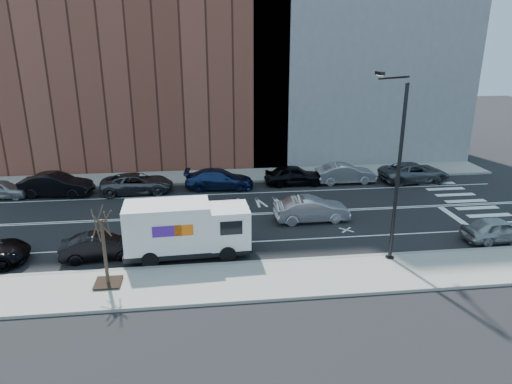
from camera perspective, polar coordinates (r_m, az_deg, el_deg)
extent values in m
plane|color=black|center=(29.89, -1.74, -2.83)|extent=(120.00, 120.00, 0.00)
cube|color=gray|center=(21.94, 0.41, -10.99)|extent=(44.00, 3.60, 0.15)
cube|color=gray|center=(38.18, -2.96, 2.05)|extent=(44.00, 3.60, 0.15)
cube|color=gray|center=(23.50, -0.15, -8.82)|extent=(44.00, 0.25, 0.17)
cube|color=gray|center=(36.45, -2.76, 1.27)|extent=(44.00, 0.25, 0.17)
cube|color=brown|center=(43.69, -14.98, 18.09)|extent=(26.00, 10.00, 22.00)
cube|color=slate|center=(45.73, 12.32, 20.78)|extent=(20.00, 10.00, 26.00)
cylinder|color=black|center=(23.32, 17.31, 1.78)|extent=(0.18, 0.18, 9.00)
cylinder|color=black|center=(24.88, 16.35, -7.97)|extent=(0.44, 0.44, 0.20)
sphere|color=black|center=(22.51, 18.41, 12.69)|extent=(0.20, 0.20, 0.20)
cylinder|color=black|center=(24.04, 16.73, 13.52)|extent=(0.11, 3.49, 0.48)
cube|color=black|center=(25.60, 15.24, 14.14)|extent=(0.25, 0.80, 0.18)
cube|color=#FFF2CC|center=(25.61, 15.22, 13.91)|extent=(0.18, 0.55, 0.03)
cube|color=black|center=(22.53, -18.00, -10.68)|extent=(1.20, 1.20, 0.04)
cylinder|color=#382B1E|center=(21.86, -18.39, -7.19)|extent=(0.16, 0.16, 3.20)
cylinder|color=#382B1E|center=(21.26, -18.11, -3.77)|extent=(0.06, 0.80, 1.44)
cylinder|color=#382B1E|center=(21.51, -18.45, -3.55)|extent=(0.81, 0.31, 1.19)
cylinder|color=#382B1E|center=(21.49, -19.22, -3.66)|extent=(0.58, 0.76, 1.50)
cylinder|color=#382B1E|center=(21.22, -19.38, -3.95)|extent=(0.47, 0.61, 1.37)
cylinder|color=#382B1E|center=(21.08, -18.69, -4.03)|extent=(0.72, 0.29, 1.13)
cube|color=black|center=(24.48, -8.64, -6.89)|extent=(6.44, 2.42, 0.31)
cube|color=silver|center=(24.13, -3.39, -4.17)|extent=(2.14, 2.29, 2.05)
cube|color=black|center=(24.13, -0.94, -3.35)|extent=(0.14, 1.90, 0.97)
cube|color=black|center=(22.98, -3.11, -4.52)|extent=(1.13, 0.09, 0.72)
cube|color=black|center=(25.04, -3.68, -2.54)|extent=(1.13, 0.09, 0.72)
cube|color=black|center=(24.65, -1.01, -6.23)|extent=(0.24, 2.05, 0.36)
cube|color=silver|center=(23.97, -11.00, -4.12)|extent=(4.40, 2.43, 2.36)
cube|color=#47198C|center=(22.85, -11.07, -4.86)|extent=(1.43, 0.08, 0.56)
cube|color=orange|center=(22.83, -9.01, -4.76)|extent=(0.92, 0.06, 0.56)
cube|color=#47198C|center=(24.97, -10.97, -2.79)|extent=(1.43, 0.08, 0.56)
cube|color=orange|center=(24.96, -9.09, -2.70)|extent=(0.92, 0.06, 0.56)
cylinder|color=black|center=(23.66, -3.57, -7.73)|extent=(0.87, 0.32, 0.86)
cylinder|color=black|center=(25.50, -4.05, -5.72)|extent=(0.87, 0.32, 0.86)
cylinder|color=black|center=(23.65, -13.09, -8.23)|extent=(0.87, 0.32, 0.86)
cylinder|color=black|center=(25.50, -12.85, -6.17)|extent=(0.87, 0.32, 0.86)
imported|color=#9E9DA2|center=(37.57, -29.24, 0.32)|extent=(4.04, 1.90, 1.34)
imported|color=black|center=(36.27, -23.69, 0.84)|extent=(5.26, 2.41, 1.67)
imported|color=#47484E|center=(35.05, -14.63, 1.07)|extent=(5.37, 2.70, 1.46)
imported|color=navy|center=(34.95, -4.63, 1.62)|extent=(5.36, 2.52, 1.51)
imported|color=black|center=(35.91, 4.78, 2.13)|extent=(4.63, 1.92, 1.57)
imported|color=#9E9EA2|center=(36.92, 11.11, 2.28)|extent=(4.72, 1.71, 1.55)
imported|color=#52555A|center=(38.75, 19.16, 2.35)|extent=(5.70, 2.94, 1.54)
imported|color=#A8A8AC|center=(28.81, 6.96, -2.17)|extent=(4.74, 1.78, 1.54)
imported|color=black|center=(25.19, -18.81, -6.47)|extent=(4.14, 1.79, 1.33)
imported|color=#9F9FA3|center=(29.22, 28.01, -4.17)|extent=(4.16, 1.91, 1.38)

